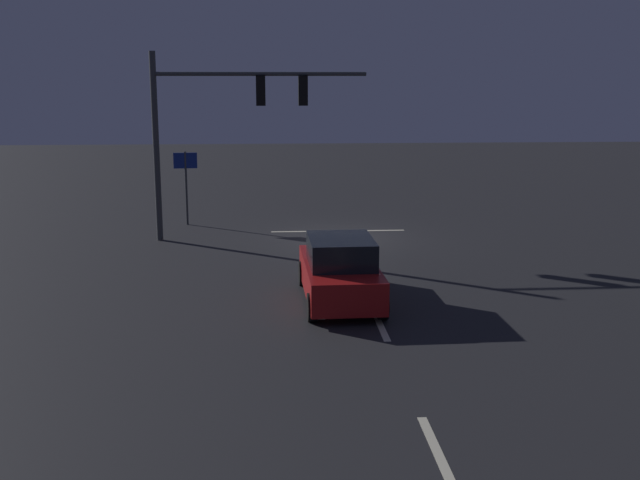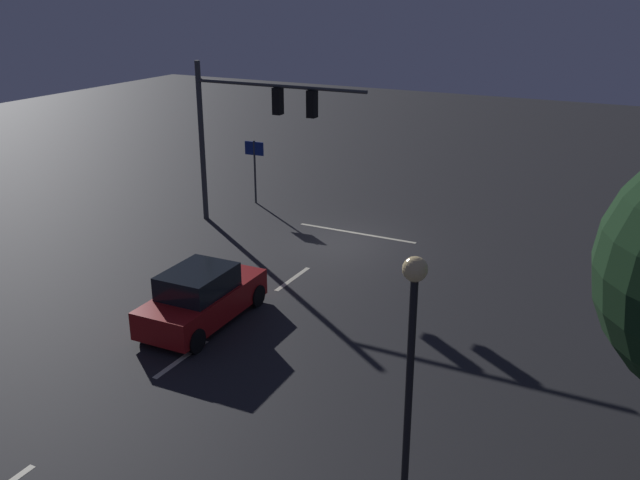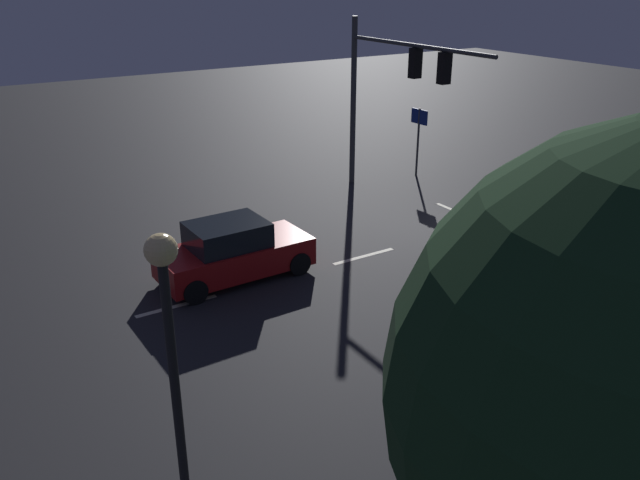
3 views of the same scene
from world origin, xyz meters
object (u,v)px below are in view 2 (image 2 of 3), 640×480
(car_approaching, at_px, (202,297))
(street_lamp_left_kerb, at_px, (412,338))
(route_sign, at_px, (255,158))
(traffic_signal_assembly, at_px, (250,117))

(car_approaching, height_order, street_lamp_left_kerb, street_lamp_left_kerb)
(street_lamp_left_kerb, distance_m, route_sign, 20.08)
(car_approaching, bearing_deg, route_sign, -65.23)
(street_lamp_left_kerb, bearing_deg, traffic_signal_assembly, -47.89)
(traffic_signal_assembly, xyz_separation_m, route_sign, (1.69, -2.87, -2.41))
(traffic_signal_assembly, bearing_deg, street_lamp_left_kerb, 132.11)
(car_approaching, bearing_deg, traffic_signal_assembly, -67.43)
(traffic_signal_assembly, xyz_separation_m, car_approaching, (-3.31, 7.97, -3.67))
(traffic_signal_assembly, relative_size, car_approaching, 1.68)
(car_approaching, xyz_separation_m, route_sign, (5.00, -10.84, 1.26))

